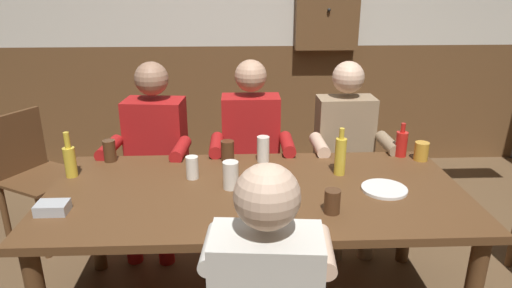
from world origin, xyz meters
The scene contains 19 objects.
back_wall_wainscot centered at (0.00, 2.26, 0.57)m, with size 5.41×0.12×1.14m, color brown.
dining_table centered at (0.00, 0.06, 0.64)m, with size 2.09×0.98×0.72m.
person_0 centered at (-0.63, 0.78, 0.68)m, with size 0.54×0.56×1.23m.
person_1 centered at (0.00, 0.76, 0.67)m, with size 0.52×0.53×1.24m.
person_2 centered at (0.63, 0.77, 0.67)m, with size 0.52×0.49×1.23m.
chair_empty_near_right centered at (-1.48, 0.90, 0.48)m, with size 0.60×0.60×0.88m.
condiment_caddy centered at (-0.93, -0.14, 0.75)m, with size 0.14×0.10×0.05m, color #B2B7BC.
plate_0 centered at (0.64, 0.02, 0.73)m, with size 0.23×0.23×0.01m, color white.
bottle_0 centered at (0.88, 0.48, 0.80)m, with size 0.07×0.07×0.20m.
bottle_1 centered at (0.46, 0.23, 0.83)m, with size 0.06×0.06×0.26m.
bottle_2 centered at (-0.98, 0.26, 0.82)m, with size 0.06×0.06×0.25m.
pint_glass_0 centered at (0.06, 0.43, 0.80)m, with size 0.07×0.07×0.15m, color white.
pint_glass_1 centered at (0.98, 0.41, 0.78)m, with size 0.08×0.08×0.11m, color gold.
pint_glass_2 centered at (-0.13, 0.08, 0.79)m, with size 0.08×0.08×0.14m, color white.
pint_glass_3 centered at (-0.83, 0.47, 0.79)m, with size 0.07×0.07×0.13m, color #4C2D19.
pint_glass_4 centered at (-0.15, 0.45, 0.78)m, with size 0.08×0.08×0.12m, color #4C2D19.
pint_glass_5 centered at (0.33, -0.20, 0.78)m, with size 0.07×0.07×0.11m, color #4C2D19.
pint_glass_6 centered at (-0.33, 0.21, 0.78)m, with size 0.07×0.07×0.12m, color white.
wall_dart_cabinet centered at (0.72, 2.13, 1.46)m, with size 0.56×0.15×0.70m.
Camera 1 is at (-0.09, -2.00, 1.72)m, focal length 31.88 mm.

